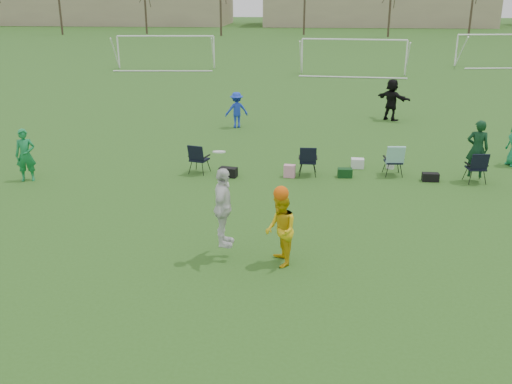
# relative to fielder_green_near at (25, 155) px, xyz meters

# --- Properties ---
(ground) EXTENTS (260.00, 260.00, 0.00)m
(ground) POSITION_rel_fielder_green_near_xyz_m (7.67, -6.48, -0.82)
(ground) COLOR #2D591B
(ground) RESTS_ON ground
(fielder_green_near) EXTENTS (0.68, 0.54, 1.63)m
(fielder_green_near) POSITION_rel_fielder_green_near_xyz_m (0.00, 0.00, 0.00)
(fielder_green_near) COLOR #167E40
(fielder_green_near) RESTS_ON ground
(fielder_blue) EXTENTS (1.12, 0.87, 1.53)m
(fielder_blue) POSITION_rel_fielder_green_near_xyz_m (5.54, 7.90, -0.05)
(fielder_blue) COLOR #1937C1
(fielder_blue) RESTS_ON ground
(fielder_black) EXTENTS (1.63, 1.61, 1.87)m
(fielder_black) POSITION_rel_fielder_green_near_xyz_m (12.36, 10.05, 0.12)
(fielder_black) COLOR black
(fielder_black) RESTS_ON ground
(center_contest) EXTENTS (1.85, 1.13, 2.47)m
(center_contest) POSITION_rel_fielder_green_near_xyz_m (7.49, -4.98, 0.20)
(center_contest) COLOR white
(center_contest) RESTS_ON ground
(sideline_setup) EXTENTS (9.35, 1.72, 1.92)m
(sideline_setup) POSITION_rel_fielder_green_near_xyz_m (10.64, 1.32, -0.24)
(sideline_setup) COLOR #0D331A
(sideline_setup) RESTS_ON ground
(goal_left) EXTENTS (7.39, 0.76, 2.46)m
(goal_left) POSITION_rel_fielder_green_near_xyz_m (-2.33, 27.52, 1.11)
(goal_left) COLOR white
(goal_left) RESTS_ON ground
(goal_mid) EXTENTS (7.40, 0.63, 2.46)m
(goal_mid) POSITION_rel_fielder_green_near_xyz_m (11.67, 25.52, 1.11)
(goal_mid) COLOR white
(goal_mid) RESTS_ON ground
(goal_right) EXTENTS (7.35, 1.14, 2.46)m
(goal_right) POSITION_rel_fielder_green_near_xyz_m (23.67, 31.52, 1.11)
(goal_right) COLOR white
(goal_right) RESTS_ON ground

